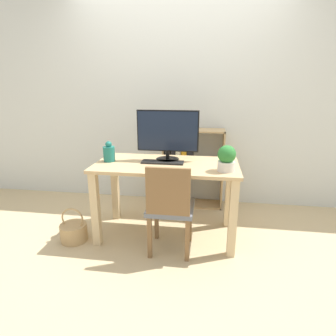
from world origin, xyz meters
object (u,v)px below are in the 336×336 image
keyboard (163,162)px  basket (74,231)px  potted_plant (227,158)px  monitor (168,133)px  chair (170,206)px  vase (109,153)px  bookshelf (183,168)px

keyboard → basket: size_ratio=1.16×
potted_plant → basket: size_ratio=0.66×
monitor → keyboard: monitor is taller
chair → potted_plant: bearing=9.5°
monitor → potted_plant: monitor is taller
chair → basket: (-0.95, 0.07, -0.36)m
monitor → chair: monitor is taller
potted_plant → keyboard: bearing=163.5°
basket → vase: bearing=38.9°
monitor → potted_plant: (0.55, -0.28, -0.15)m
monitor → potted_plant: bearing=-26.9°
monitor → vase: size_ratio=3.01×
monitor → chair: size_ratio=0.71×
monitor → keyboard: size_ratio=1.49×
vase → chair: 0.80m
monitor → vase: 0.59m
keyboard → chair: chair is taller
monitor → potted_plant: 0.63m
potted_plant → basket: potted_plant is taller
vase → basket: 0.84m
vase → potted_plant: bearing=-8.5°
monitor → keyboard: bearing=-106.8°
keyboard → bookshelf: bearing=80.5°
basket → potted_plant: bearing=3.6°
chair → bookshelf: 1.09m
monitor → bookshelf: 0.86m
vase → potted_plant: (1.10, -0.16, 0.03)m
chair → vase: bearing=143.9°
keyboard → chair: size_ratio=0.48×
monitor → vase: (-0.55, -0.11, -0.18)m
vase → chair: bearing=-26.8°
basket → keyboard: bearing=17.3°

